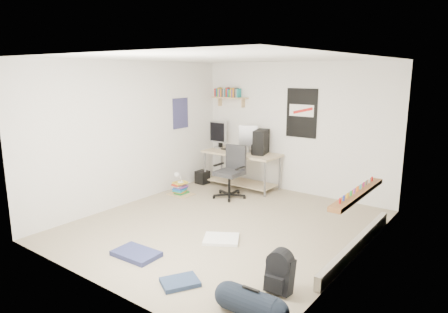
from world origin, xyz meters
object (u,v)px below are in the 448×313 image
Objects in this scene: desk at (242,170)px; backpack at (280,275)px; book_stack at (181,187)px; duffel_bag at (251,303)px; office_chair at (229,172)px.

desk is 3.99m from backpack.
backpack is at bearing -30.77° from book_stack.
desk is at bearing 123.85° from duffel_bag.
duffel_bag is 1.21× the size of book_stack.
duffel_bag is (2.37, -2.89, -0.35)m from office_chair.
office_chair is (0.20, -0.69, 0.12)m from desk.
backpack is (2.38, -2.35, -0.29)m from office_chair.
office_chair reaches higher than backpack.
book_stack is (-3.22, 1.92, -0.05)m from backpack.
desk is 1.31m from book_stack.
book_stack is (-3.21, 2.46, 0.01)m from duffel_bag.
duffel_bag is (-0.01, -0.54, -0.06)m from backpack.
office_chair is 1.81× the size of duffel_bag.
duffel_bag is at bearing -67.15° from desk.
office_chair is 2.63× the size of backpack.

